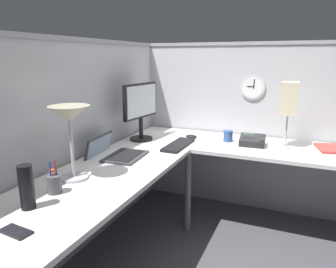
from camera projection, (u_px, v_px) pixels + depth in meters
ground_plane at (200, 244)px, 2.51m from camera, size 6.80×6.80×0.00m
cubicle_wall_back at (74, 148)px, 2.33m from camera, size 2.57×0.12×1.58m
cubicle_wall_right at (256, 128)px, 3.00m from camera, size 0.12×2.37×1.58m
desk at (202, 176)px, 2.21m from camera, size 2.35×2.15×0.73m
monitor at (141, 107)px, 2.74m from camera, size 0.46×0.20×0.50m
laptop at (114, 153)px, 2.34m from camera, size 0.37×0.40×0.22m
keyboard at (178, 145)px, 2.60m from camera, size 0.43×0.14×0.02m
computer_mouse at (191, 136)px, 2.85m from camera, size 0.06×0.10×0.03m
desk_lamp_dome at (70, 120)px, 1.82m from camera, size 0.24×0.24×0.44m
pen_cup at (54, 184)px, 1.70m from camera, size 0.08×0.08×0.18m
cell_phone at (16, 232)px, 1.32m from camera, size 0.08×0.15×0.01m
thermos_flask at (27, 187)px, 1.51m from camera, size 0.07×0.07×0.22m
office_phone at (253, 141)px, 2.62m from camera, size 0.20×0.22×0.11m
book_stack at (330, 150)px, 2.42m from camera, size 0.31×0.25×0.04m
desk_lamp_paper at (289, 100)px, 2.48m from camera, size 0.13×0.13×0.53m
coffee_mug at (228, 136)px, 2.74m from camera, size 0.08×0.08×0.10m
wall_clock at (253, 88)px, 2.88m from camera, size 0.04×0.22×0.22m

